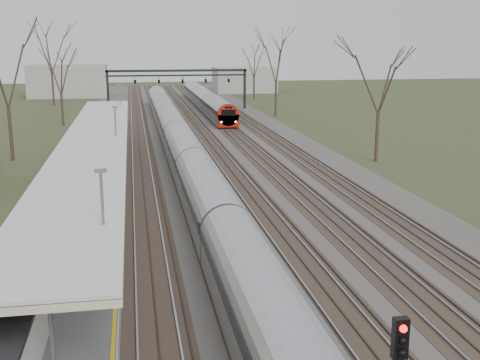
% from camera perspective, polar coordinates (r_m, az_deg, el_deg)
% --- Properties ---
extents(track_bed, '(24.00, 160.00, 0.22)m').
position_cam_1_polar(track_bed, '(62.33, -3.75, 3.64)').
color(track_bed, '#474442').
rests_on(track_bed, ground).
extents(platform, '(3.50, 69.00, 1.00)m').
position_cam_1_polar(platform, '(44.76, -13.10, 0.16)').
color(platform, '#9E9B93').
rests_on(platform, ground).
extents(canopy, '(4.10, 50.00, 3.11)m').
position_cam_1_polar(canopy, '(39.69, -13.65, 3.56)').
color(canopy, slate).
rests_on(canopy, platform).
extents(signal_gantry, '(21.00, 0.59, 6.08)m').
position_cam_1_polar(signal_gantry, '(91.52, -5.94, 9.66)').
color(signal_gantry, black).
rests_on(signal_gantry, ground).
extents(tree_west_far, '(5.50, 5.50, 11.33)m').
position_cam_1_polar(tree_west_far, '(55.16, -21.39, 9.88)').
color(tree_west_far, '#2D231C').
rests_on(tree_west_far, ground).
extents(tree_east_far, '(5.00, 5.00, 10.30)m').
position_cam_1_polar(tree_east_far, '(52.41, 13.14, 9.51)').
color(tree_east_far, '#2D231C').
rests_on(tree_east_far, ground).
extents(train_near, '(2.62, 90.21, 3.05)m').
position_cam_1_polar(train_near, '(56.42, -5.93, 4.07)').
color(train_near, '#9FA2A9').
rests_on(train_near, ground).
extents(train_far, '(2.62, 45.21, 3.05)m').
position_cam_1_polar(train_far, '(92.78, -3.30, 7.63)').
color(train_far, '#9FA2A9').
rests_on(train_far, ground).
extents(passenger, '(0.42, 0.62, 1.65)m').
position_cam_1_polar(passenger, '(23.12, -16.12, -8.78)').
color(passenger, '#302A52').
rests_on(passenger, platform).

